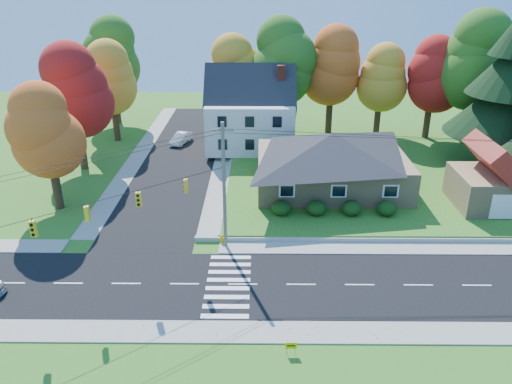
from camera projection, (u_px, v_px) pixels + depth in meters
ground at (243, 284)px, 34.15m from camera, size 120.00×120.00×0.00m
road_main at (243, 284)px, 34.14m from camera, size 90.00×8.00×0.02m
road_cross at (182, 156)px, 57.99m from camera, size 8.00×44.00×0.02m
sidewalk_north at (245, 247)px, 38.70m from camera, size 90.00×2.00×0.08m
sidewalk_south at (240, 332)px, 29.55m from camera, size 90.00×2.00×0.08m
lawn at (371, 170)px, 53.15m from camera, size 30.00×30.00×0.50m
ranch_house at (332, 160)px, 47.40m from camera, size 14.60×10.60×5.40m
colonial_house at (251, 113)px, 57.91m from camera, size 10.40×8.40×9.60m
garage at (497, 180)px, 43.79m from camera, size 7.30×6.30×4.60m
hedge_row at (334, 208)px, 42.59m from camera, size 10.70×1.70×1.27m
traffic_infrastructure at (240, 208)px, 33.31m from camera, size 38.10×10.66×10.00m
tree_lot_0 at (235, 71)px, 61.92m from camera, size 6.72×6.72×12.51m
tree_lot_1 at (284, 62)px, 60.43m from camera, size 7.84×7.84×14.60m
tree_lot_2 at (332, 66)px, 61.56m from camera, size 7.28×7.28×13.56m
tree_lot_3 at (381, 79)px, 61.12m from camera, size 6.16×6.16×11.47m
tree_lot_4 at (434, 75)px, 59.89m from camera, size 6.72×6.72×12.51m
tree_lot_5 at (476, 61)px, 57.24m from camera, size 8.40×8.40×15.64m
tree_west_0 at (47, 132)px, 42.38m from camera, size 6.16×6.16×11.47m
tree_west_1 at (73, 91)px, 51.01m from camera, size 7.28×7.28×13.56m
tree_west_2 at (111, 78)px, 60.41m from camera, size 6.72×6.72×12.51m
tree_west_3 at (111, 57)px, 67.22m from camera, size 7.84×7.84×14.60m
white_car at (181, 138)px, 62.01m from camera, size 2.51×4.21×1.31m
fire_hydrant at (222, 239)px, 39.19m from camera, size 0.41×0.32×0.72m
yard_sign at (291, 346)px, 27.70m from camera, size 0.63×0.05×0.79m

